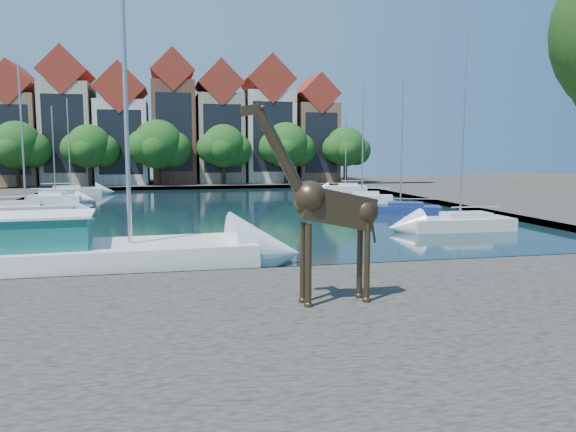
# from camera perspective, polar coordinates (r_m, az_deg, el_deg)

# --- Properties ---
(ground) EXTENTS (160.00, 160.00, 0.00)m
(ground) POSITION_cam_1_polar(r_m,az_deg,el_deg) (21.51, 1.80, -6.36)
(ground) COLOR #38332B
(ground) RESTS_ON ground
(water_basin) EXTENTS (38.00, 50.00, 0.08)m
(water_basin) POSITION_cam_1_polar(r_m,az_deg,el_deg) (44.87, -5.65, 0.55)
(water_basin) COLOR black
(water_basin) RESTS_ON ground
(near_quay) EXTENTS (50.00, 14.00, 0.50)m
(near_quay) POSITION_cam_1_polar(r_m,az_deg,el_deg) (14.99, 8.44, -11.32)
(near_quay) COLOR #4F4B44
(near_quay) RESTS_ON ground
(far_quay) EXTENTS (60.00, 16.00, 0.50)m
(far_quay) POSITION_cam_1_polar(r_m,az_deg,el_deg) (76.62, -8.42, 3.25)
(far_quay) COLOR #4F4B44
(far_quay) RESTS_ON ground
(right_quay) EXTENTS (14.00, 52.00, 0.50)m
(right_quay) POSITION_cam_1_polar(r_m,az_deg,el_deg) (53.77, 21.86, 1.35)
(right_quay) COLOR #4F4B44
(right_quay) RESTS_ON ground
(townhouse_west_end) EXTENTS (5.44, 9.18, 14.93)m
(townhouse_west_end) POSITION_cam_1_polar(r_m,az_deg,el_deg) (78.41, -25.70, 7.93)
(townhouse_west_end) COLOR #825F47
(townhouse_west_end) RESTS_ON far_quay
(townhouse_west_mid) EXTENTS (5.94, 9.18, 16.79)m
(townhouse_west_mid) POSITION_cam_1_polar(r_m,az_deg,el_deg) (77.30, -21.35, 8.81)
(townhouse_west_mid) COLOR #B3A989
(townhouse_west_mid) RESTS_ON far_quay
(townhouse_west_inner) EXTENTS (6.43, 9.18, 15.15)m
(townhouse_west_inner) POSITION_cam_1_polar(r_m,az_deg,el_deg) (76.53, -16.47, 8.36)
(townhouse_west_inner) COLOR silver
(townhouse_west_inner) RESTS_ON far_quay
(townhouse_center) EXTENTS (5.44, 9.18, 16.93)m
(townhouse_center) POSITION_cam_1_polar(r_m,az_deg,el_deg) (76.39, -11.56, 9.26)
(townhouse_center) COLOR brown
(townhouse_center) RESTS_ON far_quay
(townhouse_east_inner) EXTENTS (5.94, 9.18, 15.79)m
(townhouse_east_inner) POSITION_cam_1_polar(r_m,az_deg,el_deg) (76.68, -7.01, 8.87)
(townhouse_east_inner) COLOR tan
(townhouse_east_inner) RESTS_ON far_quay
(townhouse_east_mid) EXTENTS (6.43, 9.18, 16.65)m
(townhouse_east_mid) POSITION_cam_1_polar(r_m,az_deg,el_deg) (77.57, -2.17, 9.16)
(townhouse_east_mid) COLOR beige
(townhouse_east_mid) RESTS_ON far_quay
(townhouse_east_end) EXTENTS (5.44, 9.18, 14.43)m
(townhouse_east_end) POSITION_cam_1_polar(r_m,az_deg,el_deg) (78.93, 2.54, 8.40)
(townhouse_east_end) COLOR brown
(townhouse_east_end) RESTS_ON far_quay
(far_tree_far_west) EXTENTS (7.28, 5.60, 7.68)m
(far_tree_far_west) POSITION_cam_1_polar(r_m,az_deg,el_deg) (72.77, -25.76, 6.35)
(far_tree_far_west) COLOR #332114
(far_tree_far_west) RESTS_ON far_quay
(far_tree_west) EXTENTS (6.76, 5.20, 7.36)m
(far_tree_west) POSITION_cam_1_polar(r_m,az_deg,el_deg) (71.35, -19.47, 6.56)
(far_tree_west) COLOR #332114
(far_tree_west) RESTS_ON far_quay
(far_tree_mid_west) EXTENTS (7.80, 6.00, 8.00)m
(far_tree_mid_west) POSITION_cam_1_polar(r_m,az_deg,el_deg) (70.81, -12.98, 6.94)
(far_tree_mid_west) COLOR #332114
(far_tree_mid_west) RESTS_ON far_quay
(far_tree_mid_east) EXTENTS (7.02, 5.40, 7.52)m
(far_tree_mid_east) POSITION_cam_1_polar(r_m,az_deg,el_deg) (71.17, -6.49, 6.94)
(far_tree_mid_east) COLOR #332114
(far_tree_mid_east) RESTS_ON far_quay
(far_tree_east) EXTENTS (7.54, 5.80, 7.84)m
(far_tree_east) POSITION_cam_1_polar(r_m,az_deg,el_deg) (72.42, -0.13, 7.07)
(far_tree_east) COLOR #332114
(far_tree_east) RESTS_ON far_quay
(far_tree_far_east) EXTENTS (6.76, 5.20, 7.36)m
(far_tree_far_east) POSITION_cam_1_polar(r_m,az_deg,el_deg) (74.51, 5.93, 6.90)
(far_tree_far_east) COLOR #332114
(far_tree_far_east) RESTS_ON far_quay
(giraffe_statue) EXTENTS (3.94, 0.82, 5.62)m
(giraffe_statue) POSITION_cam_1_polar(r_m,az_deg,el_deg) (15.87, 3.99, 0.88)
(giraffe_statue) COLOR #372C1B
(giraffe_statue) RESTS_ON near_quay
(motorsailer) EXTENTS (12.70, 4.47, 12.19)m
(motorsailer) POSITION_cam_1_polar(r_m,az_deg,el_deg) (22.86, -20.46, -3.41)
(motorsailer) COLOR white
(motorsailer) RESTS_ON water_basin
(sailboat_left_c) EXTENTS (6.67, 2.87, 10.76)m
(sailboat_left_c) POSITION_cam_1_polar(r_m,az_deg,el_deg) (44.42, -25.07, 0.74)
(sailboat_left_c) COLOR silver
(sailboat_left_c) RESTS_ON water_basin
(sailboat_left_d) EXTENTS (5.01, 2.52, 8.67)m
(sailboat_left_d) POSITION_cam_1_polar(r_m,az_deg,el_deg) (55.36, -22.52, 1.85)
(sailboat_left_d) COLOR white
(sailboat_left_d) RESTS_ON water_basin
(sailboat_left_e) EXTENTS (6.37, 2.99, 10.12)m
(sailboat_left_e) POSITION_cam_1_polar(r_m,az_deg,el_deg) (63.61, -21.19, 2.47)
(sailboat_left_e) COLOR silver
(sailboat_left_e) RESTS_ON water_basin
(sailboat_right_a) EXTENTS (6.31, 2.32, 12.29)m
(sailboat_right_a) POSITION_cam_1_polar(r_m,az_deg,el_deg) (35.04, 17.07, -0.41)
(sailboat_right_a) COLOR silver
(sailboat_right_a) RESTS_ON water_basin
(sailboat_right_b) EXTENTS (6.19, 4.05, 9.92)m
(sailboat_right_b) POSITION_cam_1_polar(r_m,az_deg,el_deg) (42.86, 11.34, 0.86)
(sailboat_right_b) COLOR navy
(sailboat_right_b) RESTS_ON water_basin
(sailboat_right_c) EXTENTS (5.73, 3.66, 10.41)m
(sailboat_right_c) POSITION_cam_1_polar(r_m,az_deg,el_deg) (50.69, 7.52, 1.96)
(sailboat_right_c) COLOR silver
(sailboat_right_c) RESTS_ON water_basin
(sailboat_right_d) EXTENTS (5.06, 2.56, 8.65)m
(sailboat_right_d) POSITION_cam_1_polar(r_m,az_deg,el_deg) (64.86, 5.84, 2.96)
(sailboat_right_d) COLOR silver
(sailboat_right_d) RESTS_ON water_basin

